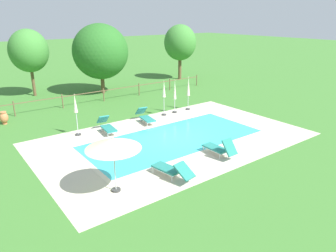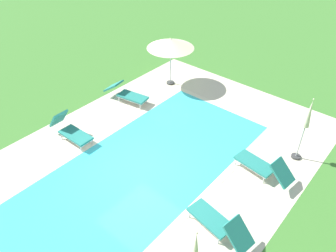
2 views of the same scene
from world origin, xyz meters
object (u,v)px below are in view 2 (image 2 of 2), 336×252
at_px(sun_lounger_north_far, 218,223).
at_px(patio_umbrella_closed_row_mid_west, 307,121).
at_px(sun_lounger_north_end, 262,166).
at_px(sun_lounger_north_near_steps, 127,94).
at_px(patio_umbrella_open_foreground, 171,44).
at_px(sun_lounger_north_mid, 71,130).

height_order(sun_lounger_north_far, patio_umbrella_closed_row_mid_west, patio_umbrella_closed_row_mid_west).
distance_m(sun_lounger_north_far, sun_lounger_north_end, 2.76).
relative_size(sun_lounger_north_near_steps, sun_lounger_north_end, 1.04).
xyz_separation_m(sun_lounger_north_near_steps, patio_umbrella_open_foreground, (-2.38, 0.44, 1.62)).
xyz_separation_m(sun_lounger_north_near_steps, sun_lounger_north_mid, (3.16, 0.33, 0.03)).
distance_m(sun_lounger_north_mid, patio_umbrella_closed_row_mid_west, 8.14).
xyz_separation_m(sun_lounger_north_near_steps, sun_lounger_north_far, (3.08, 6.68, 0.01)).
relative_size(patio_umbrella_open_foreground, patio_umbrella_closed_row_mid_west, 0.93).
bearing_deg(sun_lounger_north_end, patio_umbrella_closed_row_mid_west, 160.89).
relative_size(sun_lounger_north_end, patio_umbrella_closed_row_mid_west, 0.84).
bearing_deg(patio_umbrella_open_foreground, sun_lounger_north_mid, -1.14).
relative_size(sun_lounger_north_near_steps, patio_umbrella_open_foreground, 0.93).
bearing_deg(sun_lounger_north_end, sun_lounger_north_mid, -65.43).
bearing_deg(sun_lounger_north_near_steps, sun_lounger_north_mid, 5.91).
bearing_deg(sun_lounger_north_end, sun_lounger_north_far, 2.73).
bearing_deg(patio_umbrella_closed_row_mid_west, patio_umbrella_open_foreground, -99.80).
xyz_separation_m(sun_lounger_north_far, sun_lounger_north_end, (-2.76, -0.13, -0.00)).
bearing_deg(sun_lounger_north_mid, sun_lounger_north_near_steps, -174.09).
distance_m(sun_lounger_north_mid, patio_umbrella_open_foreground, 5.77).
bearing_deg(patio_umbrella_open_foreground, patio_umbrella_closed_row_mid_west, 80.20).
height_order(sun_lounger_north_mid, sun_lounger_north_end, sun_lounger_north_mid).
bearing_deg(sun_lounger_north_end, sun_lounger_north_near_steps, -92.78).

